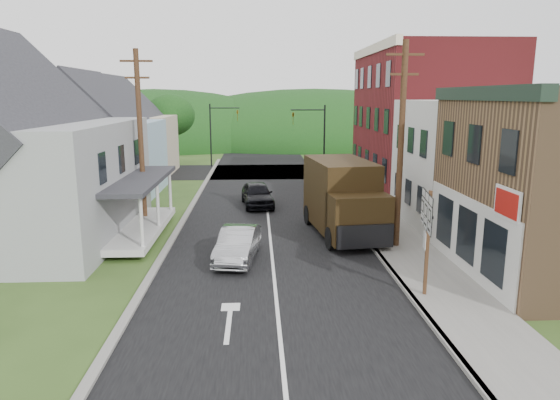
{
  "coord_description": "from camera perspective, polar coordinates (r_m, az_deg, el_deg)",
  "views": [
    {
      "loc": [
        -0.61,
        -17.72,
        6.71
      ],
      "look_at": [
        0.4,
        3.83,
        2.2
      ],
      "focal_mm": 32.0,
      "sensor_mm": 36.0,
      "label": 1
    }
  ],
  "objects": [
    {
      "name": "sidewalk_right",
      "position": [
        27.35,
        11.18,
        -2.46
      ],
      "size": [
        2.8,
        55.0,
        0.15
      ],
      "primitive_type": "cube",
      "color": "slate",
      "rests_on": "ground"
    },
    {
      "name": "traffic_signal_right",
      "position": [
        41.62,
        4.13,
        7.7
      ],
      "size": [
        2.87,
        0.2,
        6.0
      ],
      "color": "black",
      "rests_on": "ground"
    },
    {
      "name": "utility_pole_right",
      "position": [
        22.21,
        13.64,
        6.17
      ],
      "size": [
        1.6,
        0.26,
        9.0
      ],
      "color": "#472D19",
      "rests_on": "ground"
    },
    {
      "name": "forested_ridge",
      "position": [
        73.04,
        -2.21,
        6.52
      ],
      "size": [
        90.0,
        30.0,
        16.0
      ],
      "primitive_type": "ellipsoid",
      "color": "black",
      "rests_on": "ground"
    },
    {
      "name": "utility_pole_left",
      "position": [
        26.47,
        -15.65,
        6.92
      ],
      "size": [
        1.6,
        0.26,
        9.0
      ],
      "color": "#472D19",
      "rests_on": "ground"
    },
    {
      "name": "house_gray",
      "position": [
        26.43,
        -28.32,
        5.03
      ],
      "size": [
        10.2,
        12.24,
        8.35
      ],
      "color": "gray",
      "rests_on": "ground"
    },
    {
      "name": "ground",
      "position": [
        18.96,
        -0.68,
        -8.92
      ],
      "size": [
        120.0,
        120.0,
        0.0
      ],
      "primitive_type": "plane",
      "color": "#2D4719",
      "rests_on": "ground"
    },
    {
      "name": "house_blue",
      "position": [
        36.37,
        -19.4,
        6.38
      ],
      "size": [
        7.14,
        8.16,
        7.28
      ],
      "color": "#9BBED3",
      "rests_on": "ground"
    },
    {
      "name": "tree_left_d",
      "position": [
        50.46,
        -12.43,
        9.45
      ],
      "size": [
        4.8,
        4.8,
        6.94
      ],
      "color": "#382616",
      "rests_on": "ground"
    },
    {
      "name": "curb_left",
      "position": [
        26.87,
        -11.26,
        -2.76
      ],
      "size": [
        0.3,
        55.0,
        0.12
      ],
      "primitive_type": "cube",
      "color": "slate",
      "rests_on": "ground"
    },
    {
      "name": "tree_left_c",
      "position": [
        41.97,
        -29.09,
        9.29
      ],
      "size": [
        5.8,
        5.8,
        8.41
      ],
      "color": "#382616",
      "rests_on": "ground"
    },
    {
      "name": "traffic_signal_left",
      "position": [
        48.45,
        -7.13,
        8.22
      ],
      "size": [
        2.87,
        0.2,
        6.0
      ],
      "color": "black",
      "rests_on": "ground"
    },
    {
      "name": "cross_road",
      "position": [
        45.23,
        -1.89,
        3.26
      ],
      "size": [
        60.0,
        9.0,
        0.02
      ],
      "primitive_type": "cube",
      "color": "black",
      "rests_on": "ground"
    },
    {
      "name": "dark_sedan",
      "position": [
        30.88,
        -2.62,
        0.64
      ],
      "size": [
        2.24,
        4.5,
        1.47
      ],
      "primitive_type": "imported",
      "rotation": [
        0.0,
        0.0,
        0.12
      ],
      "color": "black",
      "rests_on": "ground"
    },
    {
      "name": "warning_sign",
      "position": [
        23.81,
        10.45,
        -0.46
      ],
      "size": [
        0.3,
        0.63,
        2.48
      ],
      "rotation": [
        0.0,
        0.0,
        0.42
      ],
      "color": "black",
      "rests_on": "sidewalk_right"
    },
    {
      "name": "road",
      "position": [
        28.53,
        -1.39,
        -1.8
      ],
      "size": [
        9.0,
        90.0,
        0.02
      ],
      "primitive_type": "cube",
      "color": "black",
      "rests_on": "ground"
    },
    {
      "name": "route_sign_cluster",
      "position": [
        17.12,
        16.44,
        -3.09
      ],
      "size": [
        0.42,
        2.01,
        3.55
      ],
      "rotation": [
        0.0,
        0.0,
        -0.17
      ],
      "color": "#472D19",
      "rests_on": "sidewalk_right"
    },
    {
      "name": "storefront_red",
      "position": [
        36.75,
        16.42,
        8.66
      ],
      "size": [
        8.0,
        12.0,
        10.0
      ],
      "primitive_type": "cube",
      "color": "maroon",
      "rests_on": "ground"
    },
    {
      "name": "storefront_white",
      "position": [
        28.11,
        22.46,
        3.84
      ],
      "size": [
        8.0,
        7.0,
        6.5
      ],
      "primitive_type": "cube",
      "color": "silver",
      "rests_on": "ground"
    },
    {
      "name": "silver_sedan",
      "position": [
        20.8,
        -4.83,
        -5.11
      ],
      "size": [
        1.98,
        4.25,
        1.35
      ],
      "primitive_type": "imported",
      "rotation": [
        0.0,
        0.0,
        -0.14
      ],
      "color": "#A4A5A9",
      "rests_on": "ground"
    },
    {
      "name": "house_cream",
      "position": [
        45.16,
        -16.78,
        7.47
      ],
      "size": [
        7.14,
        8.16,
        7.28
      ],
      "color": "#BAAA90",
      "rests_on": "ground"
    },
    {
      "name": "delivery_van",
      "position": [
        24.4,
        7.25,
        0.2
      ],
      "size": [
        3.35,
        6.76,
        3.64
      ],
      "rotation": [
        0.0,
        0.0,
        0.12
      ],
      "color": "black",
      "rests_on": "ground"
    },
    {
      "name": "curb_right",
      "position": [
        27.06,
        8.4,
        -2.52
      ],
      "size": [
        0.2,
        55.0,
        0.15
      ],
      "primitive_type": "cube",
      "color": "slate",
      "rests_on": "ground"
    }
  ]
}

